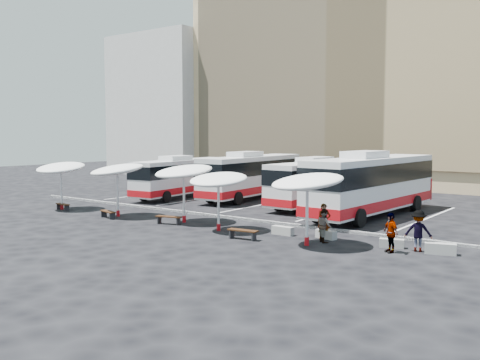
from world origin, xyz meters
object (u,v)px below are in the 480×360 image
Objects in this scene: bus_2 at (321,181)px; wood_bench_0 at (63,205)px; conc_bench_3 at (440,249)px; sunshade_1 at (117,170)px; conc_bench_2 at (392,243)px; passenger_0 at (324,221)px; sunshade_0 at (61,168)px; conc_bench_1 at (326,234)px; sunshade_4 at (307,182)px; wood_bench_3 at (243,232)px; wood_bench_1 at (108,213)px; passenger_1 at (324,226)px; bus_0 at (183,176)px; passenger_3 at (418,231)px; bus_3 at (372,183)px; sunshade_3 at (218,180)px; wood_bench_2 at (169,218)px; sunshade_2 at (184,172)px; conc_bench_0 at (283,231)px; passenger_2 at (391,233)px; bus_1 at (252,174)px.

wood_bench_0 is at bearing -134.79° from bus_2.
bus_2 is 16.06m from conc_bench_3.
sunshade_1 is at bearing -176.02° from conc_bench_3.
passenger_0 is (-3.53, -0.04, 0.69)m from conc_bench_2.
sunshade_1 is (-8.14, -12.20, 1.14)m from bus_2.
sunshade_0 is 3.54× the size of conc_bench_1.
conc_bench_3 is (5.66, 1.93, -2.80)m from sunshade_4.
wood_bench_0 is 0.88× the size of wood_bench_3.
passenger_1 is (14.45, 1.53, 0.48)m from wood_bench_1.
bus_0 reaches higher than conc_bench_2.
passenger_3 is at bearing -129.41° from passenger_1.
sunshade_1 is 17.94m from conc_bench_2.
bus_3 reaches higher than sunshade_3.
sunshade_0 is at bearing -148.24° from bus_3.
sunshade_0 is at bearing -177.16° from sunshade_1.
sunshade_4 reaches higher than wood_bench_2.
wood_bench_1 is 18.96m from passenger_3.
wood_bench_2 is (-0.24, -1.06, -2.68)m from sunshade_2.
bus_2 is 2.83× the size of sunshade_0.
conc_bench_1 is at bearing 9.63° from wood_bench_1.
bus_3 is 8.24× the size of wood_bench_2.
wood_bench_3 is at bearing 4.69° from passenger_3.
passenger_2 is at bearing -6.31° from conc_bench_0.
sunshade_1 is 2.72× the size of passenger_1.
sunshade_0 reaches higher than passenger_3.
sunshade_1 is at bearing -174.88° from conc_bench_0.
bus_0 is 25.45m from conc_bench_3.
wood_bench_2 is at bearing -169.68° from conc_bench_1.
wood_bench_0 is at bearing -174.42° from conc_bench_1.
wood_bench_0 is at bearing 154.98° from passenger_0.
bus_1 is 6.59× the size of passenger_3.
sunshade_2 reaches higher than passenger_1.
sunshade_1 is (5.63, 0.28, 0.08)m from sunshade_0.
passenger_2 is at bearing -48.08° from bus_2.
wood_bench_1 is at bearing -173.47° from conc_bench_3.
passenger_3 is at bearing 2.38° from conc_bench_0.
bus_0 is 3.14× the size of sunshade_3.
bus_1 is 21.88m from conc_bench_3.
sunshade_4 is at bearing 116.79° from passenger_1.
wood_bench_3 is at bearing -97.72° from bus_3.
bus_1 is 17.23m from conc_bench_1.
sunshade_0 is at bearing -175.87° from conc_bench_2.
passenger_3 is at bearing 3.82° from sunshade_0.
sunshade_2 is at bearing -144.98° from passenger_2.
sunshade_3 reaches higher than passenger_2.
sunshade_1 is 19.07m from passenger_3.
conc_bench_1 is at bearing -14.95° from passenger_3.
bus_0 is 11.06m from sunshade_1.
conc_bench_0 is (15.76, -9.22, -1.57)m from bus_0.
conc_bench_0 is (3.48, 1.10, -2.59)m from sunshade_3.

